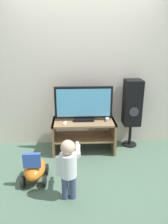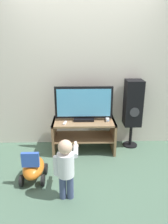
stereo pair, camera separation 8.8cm
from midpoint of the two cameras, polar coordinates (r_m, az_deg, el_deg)
The scene contains 9 objects.
ground_plane at distance 3.59m, azimuth 0.78°, elevation -11.76°, with size 16.00×16.00×0.00m, color #4C6B56.
wall_back at distance 3.70m, azimuth 0.51°, elevation 10.71°, with size 10.00×0.06×2.60m.
tv_stand at distance 3.65m, azimuth 0.65°, elevation -5.00°, with size 1.02×0.50×0.54m.
television at distance 3.51m, azimuth 0.66°, elevation 2.10°, with size 0.93×0.20×0.56m.
game_console at distance 3.60m, azimuth 6.80°, elevation -1.83°, with size 0.05×0.17×0.05m.
remote_primary at distance 3.46m, azimuth -4.28°, elevation -2.87°, with size 0.06×0.13×0.03m.
child at distance 2.58m, azimuth -3.72°, elevation -13.55°, with size 0.29×0.44×0.76m.
speaker_tower at distance 3.76m, azimuth 13.32°, elevation 1.92°, with size 0.28×0.29×1.18m.
ride_on_toy at distance 3.07m, azimuth -12.24°, elevation -14.07°, with size 0.32×0.48×0.48m.
Camera 2 is at (-0.09, -3.08, 1.84)m, focal length 35.00 mm.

